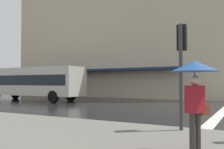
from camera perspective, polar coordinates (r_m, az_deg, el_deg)
name	(u,v)px	position (r m, az deg, el deg)	size (l,w,h in m)	color
haussmann_block_mid	(132,23)	(36.57, 4.49, 11.31)	(17.52, 25.50, 20.29)	beige
traffic_signal_post	(182,53)	(8.72, 15.19, 4.53)	(0.44, 0.30, 3.42)	#333338
city_bus	(30,81)	(25.14, -17.70, -1.47)	(2.60, 11.00, 3.00)	beige
pedestrian_with_floral_umbrella	(195,79)	(5.94, 17.93, -0.85)	(1.04, 1.04, 2.00)	maroon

